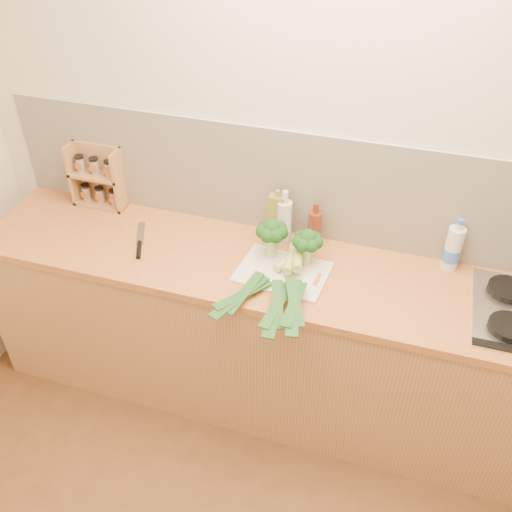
% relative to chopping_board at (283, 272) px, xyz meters
% --- Properties ---
extents(room_shell, '(3.50, 3.50, 3.50)m').
position_rel_chopping_board_xyz_m(room_shell, '(0.09, 0.33, 0.26)').
color(room_shell, beige).
rests_on(room_shell, ground).
extents(counter, '(3.20, 0.62, 0.90)m').
position_rel_chopping_board_xyz_m(counter, '(0.09, 0.04, -0.46)').
color(counter, '#B87B4C').
rests_on(counter, ground).
extents(chopping_board, '(0.42, 0.32, 0.01)m').
position_rel_chopping_board_xyz_m(chopping_board, '(0.00, 0.00, 0.00)').
color(chopping_board, beige).
rests_on(chopping_board, counter).
extents(broccoli_left, '(0.15, 0.15, 0.20)m').
position_rel_chopping_board_xyz_m(broccoli_left, '(-0.08, 0.10, 0.14)').
color(broccoli_left, '#B9CA75').
rests_on(broccoli_left, chopping_board).
extents(broccoli_right, '(0.14, 0.14, 0.18)m').
position_rel_chopping_board_xyz_m(broccoli_right, '(0.09, 0.09, 0.13)').
color(broccoli_right, '#B9CA75').
rests_on(broccoli_right, chopping_board).
extents(leek_front, '(0.30, 0.64, 0.04)m').
position_rel_chopping_board_xyz_m(leek_front, '(-0.03, -0.03, 0.03)').
color(leek_front, white).
rests_on(leek_front, chopping_board).
extents(leek_mid, '(0.12, 0.68, 0.04)m').
position_rel_chopping_board_xyz_m(leek_mid, '(0.03, -0.05, 0.05)').
color(leek_mid, white).
rests_on(leek_mid, chopping_board).
extents(leek_back, '(0.18, 0.66, 0.04)m').
position_rel_chopping_board_xyz_m(leek_back, '(0.08, -0.05, 0.07)').
color(leek_back, white).
rests_on(leek_back, chopping_board).
extents(chefs_knife, '(0.15, 0.29, 0.02)m').
position_rel_chopping_board_xyz_m(chefs_knife, '(-0.71, -0.02, 0.00)').
color(chefs_knife, silver).
rests_on(chefs_knife, counter).
extents(spice_rack, '(0.28, 0.11, 0.33)m').
position_rel_chopping_board_xyz_m(spice_rack, '(-1.07, 0.28, 0.14)').
color(spice_rack, tan).
rests_on(spice_rack, counter).
extents(oil_tin, '(0.08, 0.05, 0.27)m').
position_rel_chopping_board_xyz_m(oil_tin, '(-0.10, 0.25, 0.12)').
color(oil_tin, olive).
rests_on(oil_tin, counter).
extents(glass_bottle, '(0.07, 0.07, 0.28)m').
position_rel_chopping_board_xyz_m(glass_bottle, '(-0.06, 0.24, 0.11)').
color(glass_bottle, silver).
rests_on(glass_bottle, counter).
extents(amber_bottle, '(0.06, 0.06, 0.24)m').
position_rel_chopping_board_xyz_m(amber_bottle, '(0.08, 0.25, 0.09)').
color(amber_bottle, '#612512').
rests_on(amber_bottle, counter).
extents(water_bottle, '(0.08, 0.08, 0.24)m').
position_rel_chopping_board_xyz_m(water_bottle, '(0.71, 0.27, 0.09)').
color(water_bottle, silver).
rests_on(water_bottle, counter).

